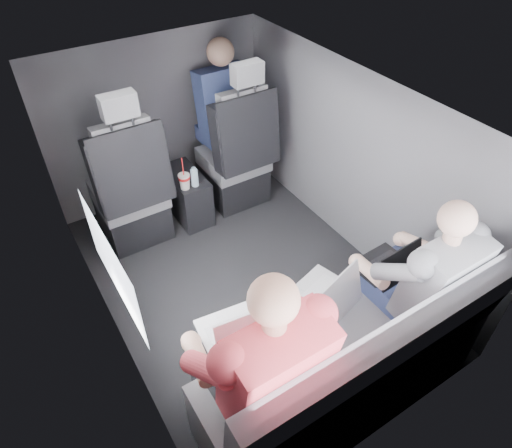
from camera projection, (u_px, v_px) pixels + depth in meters
floor at (244, 281)px, 3.25m from camera, size 2.60×2.60×0.00m
ceiling at (239, 105)px, 2.37m from camera, size 2.60×2.60×0.00m
panel_left at (98, 262)px, 2.44m from camera, size 0.02×2.60×1.35m
panel_right at (353, 164)px, 3.18m from camera, size 0.02×2.60×1.35m
panel_front at (158, 121)px, 3.64m from camera, size 1.80×0.02×1.35m
panel_back at (396, 364)px, 1.98m from camera, size 1.80×0.02×1.35m
side_window at (112, 266)px, 2.11m from camera, size 0.02×0.75×0.42m
seatbelt at (247, 125)px, 3.34m from camera, size 0.35×0.11×0.59m
front_seat_left at (131, 196)px, 3.34m from camera, size 0.52×0.58×1.26m
front_seat_right at (237, 160)px, 3.71m from camera, size 0.52×0.58×1.26m
center_console at (187, 195)px, 3.68m from camera, size 0.24×0.48×0.41m
rear_bench at (349, 369)px, 2.37m from camera, size 1.60×0.57×0.92m
soda_cup at (184, 181)px, 3.38m from camera, size 0.09×0.09×0.27m
water_bottle at (194, 177)px, 3.40m from camera, size 0.06×0.06×0.16m
laptop_white at (242, 331)px, 2.15m from camera, size 0.38×0.37×0.26m
laptop_silver at (325, 296)px, 2.32m from camera, size 0.41×0.41×0.25m
laptop_black at (388, 264)px, 2.50m from camera, size 0.31×0.28×0.22m
passenger_rear_left at (257, 364)px, 2.00m from camera, size 0.54×0.66×1.29m
passenger_rear_right at (414, 279)px, 2.42m from camera, size 0.49×0.61×1.20m
passenger_front_right at (223, 106)px, 3.66m from camera, size 0.42×0.42×0.87m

